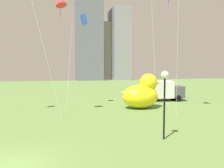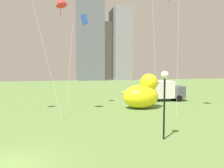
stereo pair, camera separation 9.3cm
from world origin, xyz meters
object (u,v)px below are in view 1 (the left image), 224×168
(lamppost, at_px, (165,85))
(box_truck, at_px, (162,91))
(kite_red, at_px, (60,0))
(kite_blue, at_px, (84,20))
(giant_inflatable_duck, at_px, (142,94))
(kite_purple, at_px, (167,2))

(lamppost, distance_m, box_truck, 17.77)
(box_truck, relative_size, kite_red, 0.49)
(lamppost, bearing_deg, kite_blue, 104.82)
(kite_red, bearing_deg, box_truck, 23.64)
(box_truck, bearing_deg, giant_inflatable_duck, -136.49)
(lamppost, bearing_deg, giant_inflatable_duck, 76.07)
(kite_red, height_order, kite_blue, kite_red)
(box_truck, distance_m, kite_purple, 12.07)
(kite_purple, bearing_deg, giant_inflatable_duck, -154.00)
(giant_inflatable_duck, xyz_separation_m, lamppost, (-2.73, -11.01, 1.90))
(giant_inflatable_duck, bearing_deg, kite_red, -171.10)
(box_truck, xyz_separation_m, kite_blue, (-11.46, -1.95, 9.08))
(box_truck, relative_size, kite_blue, 0.53)
(giant_inflatable_duck, relative_size, box_truck, 0.84)
(giant_inflatable_duck, distance_m, kite_purple, 12.29)
(lamppost, xyz_separation_m, box_truck, (7.80, 15.82, -2.20))
(lamppost, bearing_deg, kite_red, 124.17)
(kite_red, xyz_separation_m, kite_blue, (2.82, 4.30, -0.87))
(box_truck, height_order, kite_blue, kite_blue)
(kite_red, distance_m, kite_blue, 5.22)
(kite_purple, bearing_deg, kite_red, -165.48)
(kite_red, relative_size, kite_purple, 0.83)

